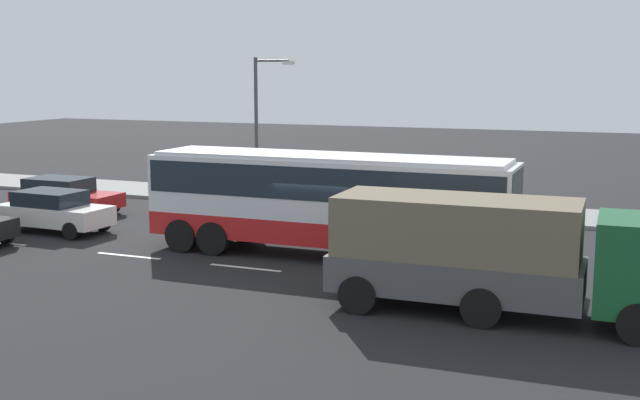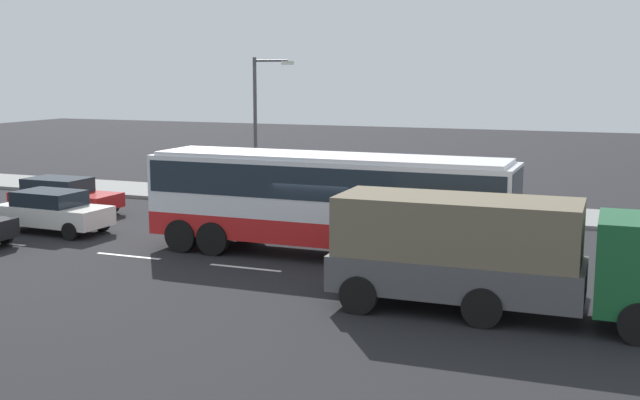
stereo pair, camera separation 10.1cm
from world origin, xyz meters
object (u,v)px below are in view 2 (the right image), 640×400
object	(u,v)px
coach_bus	(328,194)
pedestrian_near_curb	(463,185)
cargo_truck	(496,251)
car_white_minivan	(53,211)
street_lamp	(260,118)
car_red_compact	(63,195)

from	to	relation	value
coach_bus	pedestrian_near_curb	size ratio (longest dim) A/B	6.86
cargo_truck	car_white_minivan	distance (m)	17.46
car_white_minivan	street_lamp	distance (m)	10.06
cargo_truck	street_lamp	xyz separation A→B (m)	(-12.50, 12.63, 2.29)
car_red_compact	cargo_truck	bearing A→B (deg)	-20.94
car_red_compact	pedestrian_near_curb	distance (m)	16.93
coach_bus	car_red_compact	size ratio (longest dim) A/B	2.57
cargo_truck	street_lamp	size ratio (longest dim) A/B	1.29
car_red_compact	street_lamp	xyz separation A→B (m)	(6.69, 5.17, 3.08)
street_lamp	coach_bus	bearing A→B (deg)	-52.34
cargo_truck	car_white_minivan	world-z (taller)	cargo_truck
cargo_truck	pedestrian_near_curb	distance (m)	14.70
coach_bus	pedestrian_near_curb	world-z (taller)	coach_bus
cargo_truck	car_white_minivan	bearing A→B (deg)	165.36
coach_bus	street_lamp	bearing A→B (deg)	127.68
cargo_truck	car_red_compact	size ratio (longest dim) A/B	1.79
car_white_minivan	car_red_compact	bearing A→B (deg)	126.59
pedestrian_near_curb	street_lamp	xyz separation A→B (m)	(-8.82, -1.59, 2.73)
pedestrian_near_curb	street_lamp	distance (m)	9.37
street_lamp	car_white_minivan	bearing A→B (deg)	-117.62
coach_bus	car_red_compact	bearing A→B (deg)	166.34
car_white_minivan	pedestrian_near_curb	world-z (taller)	pedestrian_near_curb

